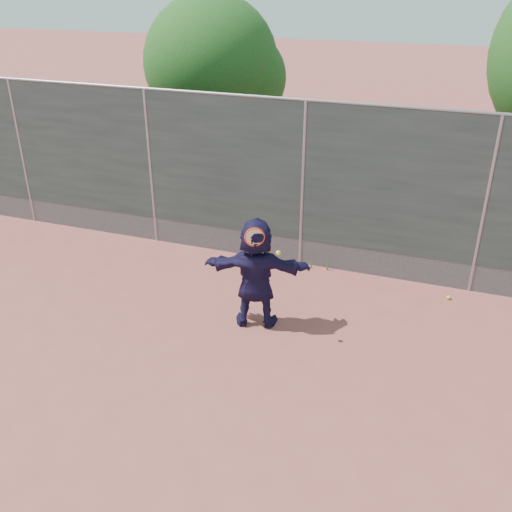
% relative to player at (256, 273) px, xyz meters
% --- Properties ---
extents(ground, '(80.00, 80.00, 0.00)m').
position_rel_player_xyz_m(ground, '(0.09, -1.34, -0.87)').
color(ground, '#9E4C42').
rests_on(ground, ground).
extents(player, '(1.68, 0.86, 1.74)m').
position_rel_player_xyz_m(player, '(0.00, 0.00, 0.00)').
color(player, '#181437').
rests_on(player, ground).
extents(ball_ground, '(0.07, 0.07, 0.07)m').
position_rel_player_xyz_m(ball_ground, '(2.78, 1.73, -0.83)').
color(ball_ground, '#CEDD31').
rests_on(ball_ground, ground).
extents(fence, '(20.00, 0.06, 3.03)m').
position_rel_player_xyz_m(fence, '(0.09, 2.16, 0.71)').
color(fence, '#38423D').
rests_on(fence, ground).
extents(swing_action, '(0.55, 0.20, 0.51)m').
position_rel_player_xyz_m(swing_action, '(0.08, -0.21, 0.66)').
color(swing_action, red).
rests_on(swing_action, ground).
extents(tree_left, '(3.15, 3.00, 4.53)m').
position_rel_player_xyz_m(tree_left, '(-2.75, 5.21, 2.07)').
color(tree_left, '#382314').
rests_on(tree_left, ground).
extents(weed_clump, '(0.68, 0.07, 0.30)m').
position_rel_player_xyz_m(weed_clump, '(0.39, 2.04, -0.73)').
color(weed_clump, '#387226').
rests_on(weed_clump, ground).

